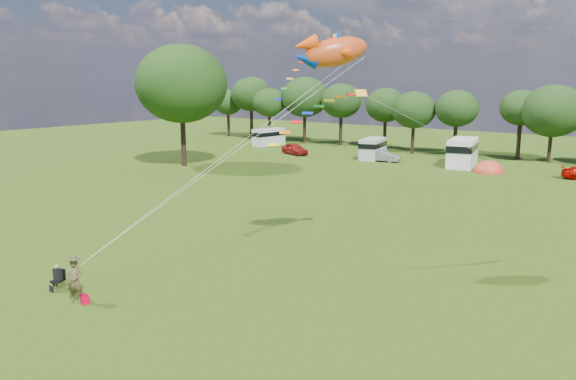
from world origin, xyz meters
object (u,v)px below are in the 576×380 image
Objects in this scene: campervan_b at (373,148)px; kite_flyer at (75,281)px; campervan_c at (463,152)px; tent_orange at (489,172)px; big_tree at (181,84)px; camp_chair at (58,275)px; car_a at (295,149)px; fish_kite at (330,52)px; car_b at (383,156)px; campervan_a at (269,136)px.

kite_flyer is at bearing -178.67° from campervan_b.
tent_orange is (3.75, -2.33, -1.62)m from campervan_c.
big_tree reaches higher than tent_orange.
kite_flyer is 2.04m from camp_chair.
fish_kite is at bearing -120.96° from car_a.
big_tree is 3.60× the size of car_b.
campervan_c is at bearing -88.84° from campervan_a.
fish_kite is at bearing -166.88° from campervan_b.
kite_flyer reaches higher than car_a.
campervan_a is 57.73m from camp_chair.
campervan_c reaches higher than camp_chair.
campervan_a is 4.19× the size of camp_chair.
camp_chair is (19.73, -44.41, 0.01)m from car_a.
big_tree is at bearing 98.17° from fish_kite.
campervan_a is 33.79m from tent_orange.
big_tree is at bearing -174.85° from car_a.
car_b is 46.32m from camp_chair.
camp_chair is (28.73, -50.07, -0.58)m from campervan_a.
campervan_b is at bearing 92.15° from camp_chair.
big_tree is 2.46× the size of campervan_b.
car_b is 0.71× the size of campervan_a.
campervan_c is (20.70, 3.44, 0.92)m from car_a.
car_b is at bearing 179.32° from tent_orange.
big_tree is 2.56× the size of campervan_a.
tent_orange is (12.45, -0.15, -0.63)m from car_b.
car_b is 1.87× the size of kite_flyer.
car_b is (12.00, 1.26, -0.08)m from car_a.
kite_flyer is (1.03, -48.23, -0.66)m from campervan_c.
campervan_c is (29.70, -2.21, 0.32)m from campervan_a.
campervan_c is at bearing -81.92° from car_b.
car_a is 12.07m from car_b.
car_a is 2.21× the size of kite_flyer.
campervan_c reaches higher than car_a.
campervan_b reaches higher than car_a.
campervan_a is 59.07m from kite_flyer.
campervan_a is at bearing 88.14° from kite_flyer.
campervan_b reaches higher than campervan_a.
campervan_c is at bearing 37.04° from big_tree.
campervan_b reaches higher than car_b.
campervan_b is at bearing 70.83° from kite_flyer.
tent_orange is 45.99m from kite_flyer.
kite_flyer is 15.67m from fish_kite.
big_tree is 1.99× the size of campervan_c.
car_a is 48.59m from camp_chair.
campervan_c is 39.32m from fish_kite.
campervan_a is at bearing 172.26° from tent_orange.
big_tree is at bearing -150.17° from tent_orange.
big_tree reaches higher than kite_flyer.
campervan_a is 2.63× the size of kite_flyer.
tent_orange is 0.94× the size of fish_kite.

